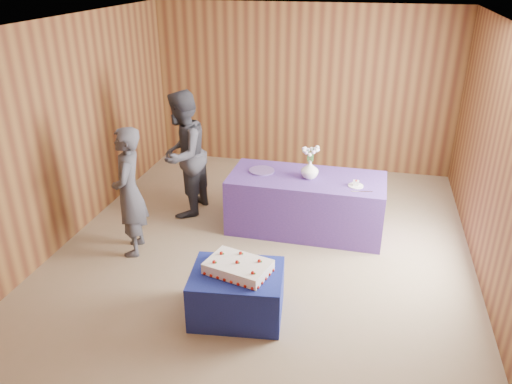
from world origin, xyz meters
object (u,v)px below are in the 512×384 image
(serving_table, at_px, (306,203))
(vase, at_px, (310,169))
(sheet_cake, at_px, (238,267))
(cake_table, at_px, (237,294))
(guest_left, at_px, (129,192))
(guest_right, at_px, (183,155))

(serving_table, distance_m, vase, 0.49)
(serving_table, relative_size, sheet_cake, 2.80)
(cake_table, relative_size, sheet_cake, 1.26)
(serving_table, height_order, vase, vase)
(guest_left, bearing_deg, serving_table, 102.33)
(cake_table, distance_m, serving_table, 1.99)
(guest_left, bearing_deg, sheet_cake, 45.17)
(guest_right, bearing_deg, serving_table, 90.93)
(serving_table, xyz_separation_m, sheet_cake, (-0.40, -1.92, 0.18))
(guest_left, bearing_deg, vase, 101.53)
(serving_table, height_order, sheet_cake, serving_table)
(guest_right, bearing_deg, guest_left, -8.25)
(guest_left, height_order, guest_right, guest_right)
(serving_table, xyz_separation_m, vase, (0.03, -0.02, 0.49))
(serving_table, distance_m, guest_left, 2.27)
(sheet_cake, distance_m, vase, 1.98)
(guest_left, bearing_deg, cake_table, 44.42)
(vase, bearing_deg, guest_right, 176.33)
(cake_table, relative_size, guest_right, 0.51)
(sheet_cake, relative_size, vase, 3.08)
(guest_left, relative_size, guest_right, 0.91)
(guest_right, bearing_deg, sheet_cake, 37.28)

